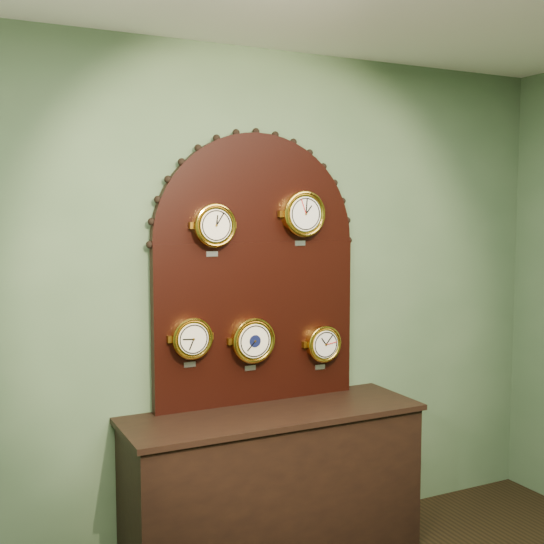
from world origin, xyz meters
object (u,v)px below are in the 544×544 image
shop_counter (274,488)px  tide_clock (323,344)px  arabic_clock (303,214)px  hygrometer (192,338)px  roman_clock (214,225)px  display_board (256,261)px  barometer (253,340)px

shop_counter → tide_clock: bearing=21.3°
shop_counter → arabic_clock: 1.52m
hygrometer → roman_clock: bearing=-0.1°
shop_counter → display_board: (0.00, 0.22, 1.23)m
roman_clock → tide_clock: roman_clock is taller
roman_clock → barometer: bearing=-0.2°
barometer → shop_counter: bearing=-70.5°
arabic_clock → hygrometer: bearing=179.9°
arabic_clock → hygrometer: arabic_clock is taller
display_board → tide_clock: 0.63m
display_board → hygrometer: display_board is taller
display_board → roman_clock: (-0.28, -0.07, 0.20)m
shop_counter → display_board: bearing=90.0°
roman_clock → tide_clock: size_ratio=1.06×
arabic_clock → display_board: bearing=165.4°
hygrometer → barometer: hygrometer is taller
hygrometer → display_board: bearing=9.3°
arabic_clock → barometer: size_ratio=1.02×
shop_counter → tide_clock: 0.85m
shop_counter → barometer: 0.81m
display_board → hygrometer: (-0.41, -0.07, -0.39)m
arabic_clock → tide_clock: (0.14, 0.00, -0.75)m
hygrometer → barometer: bearing=-0.1°
shop_counter → barometer: bearing=109.5°
shop_counter → arabic_clock: (0.26, 0.15, 1.49)m
display_board → roman_clock: size_ratio=5.41×
tide_clock → shop_counter: bearing=-158.7°
roman_clock → hygrometer: size_ratio=1.03×
shop_counter → arabic_clock: bearing=30.5°
barometer → roman_clock: bearing=179.8°
display_board → arabic_clock: size_ratio=4.94×
shop_counter → barometer: barometer is taller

